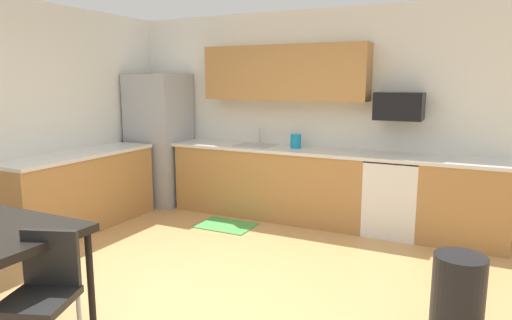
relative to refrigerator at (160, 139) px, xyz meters
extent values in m
plane|color=tan|center=(2.18, -2.22, -0.95)|extent=(12.00, 12.00, 0.00)
cube|color=silver|center=(2.18, 0.43, 0.40)|extent=(5.80, 0.10, 2.70)
cube|color=#AD7A42|center=(1.74, 0.08, -0.50)|extent=(2.62, 0.60, 0.90)
cube|color=#AD7A42|center=(4.11, 0.08, -0.50)|extent=(0.93, 0.60, 0.90)
cube|color=#AD7A42|center=(-0.12, -1.42, -0.50)|extent=(0.60, 2.00, 0.90)
cube|color=silver|center=(2.18, 0.08, -0.03)|extent=(4.80, 0.64, 0.04)
cube|color=silver|center=(-0.12, -1.42, -0.03)|extent=(0.64, 2.00, 0.04)
cube|color=#AD7A42|center=(1.88, 0.21, 0.95)|extent=(2.20, 0.34, 0.70)
cube|color=#9EA0A5|center=(0.00, 0.00, 0.00)|extent=(0.76, 0.70, 1.90)
cube|color=white|center=(3.35, 0.08, -0.51)|extent=(0.60, 0.60, 0.88)
cube|color=black|center=(3.35, 0.08, -0.05)|extent=(0.60, 0.60, 0.03)
cube|color=black|center=(3.35, 0.18, 0.56)|extent=(0.54, 0.36, 0.32)
cube|color=#A5A8AD|center=(1.51, 0.08, -0.07)|extent=(0.48, 0.40, 0.14)
cylinder|color=#B2B5BA|center=(1.51, 0.26, 0.09)|extent=(0.02, 0.02, 0.24)
cylinder|color=black|center=(1.71, -3.03, -0.59)|extent=(0.05, 0.05, 0.72)
cube|color=black|center=(1.82, -3.56, -0.50)|extent=(0.51, 0.51, 0.05)
cube|color=black|center=(1.76, -3.39, -0.30)|extent=(0.37, 0.17, 0.40)
cylinder|color=black|center=(4.15, -2.01, -0.65)|extent=(0.36, 0.36, 0.60)
cube|color=#4CA54C|center=(1.44, -0.57, -0.94)|extent=(0.70, 0.50, 0.01)
cylinder|color=#198CBF|center=(2.09, 0.13, 0.07)|extent=(0.14, 0.14, 0.20)
camera|label=1|loc=(4.19, -5.30, 0.85)|focal=31.79mm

